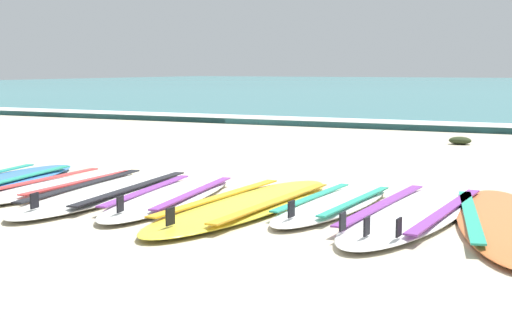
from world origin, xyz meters
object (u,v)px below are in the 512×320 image
at_px(surfboard_2, 108,191).
at_px(surfboard_4, 246,204).
at_px(surfboard_1, 62,185).
at_px(surfboard_3, 171,196).
at_px(surfboard_7, 506,221).
at_px(surfboard_6, 414,212).
at_px(surfboard_0, 1,181).
at_px(surfboard_5, 334,204).

xyz_separation_m(surfboard_2, surfboard_4, (1.30, -0.04, 0.00)).
xyz_separation_m(surfboard_1, surfboard_3, (1.14, -0.04, -0.00)).
distance_m(surfboard_4, surfboard_7, 1.83).
relative_size(surfboard_6, surfboard_7, 0.98).
bearing_deg(surfboard_0, surfboard_2, -0.02).
bearing_deg(surfboard_2, surfboard_6, 4.97).
relative_size(surfboard_0, surfboard_4, 0.90).
distance_m(surfboard_1, surfboard_6, 3.04).
bearing_deg(surfboard_1, surfboard_0, -174.31).
bearing_deg(surfboard_6, surfboard_3, -174.16).
height_order(surfboard_5, surfboard_7, same).
bearing_deg(surfboard_7, surfboard_2, -176.76).
bearing_deg(surfboard_4, surfboard_1, 176.76).
relative_size(surfboard_1, surfboard_5, 1.10).
bearing_deg(surfboard_0, surfboard_5, 4.91).
distance_m(surfboard_2, surfboard_5, 1.90).
bearing_deg(surfboard_6, surfboard_7, -3.71).
bearing_deg(surfboard_5, surfboard_3, -169.33).
xyz_separation_m(surfboard_1, surfboard_4, (1.85, -0.10, -0.00)).
relative_size(surfboard_2, surfboard_4, 1.02).
relative_size(surfboard_3, surfboard_6, 0.90).
relative_size(surfboard_4, surfboard_6, 1.01).
relative_size(surfboard_3, surfboard_5, 1.18).
distance_m(surfboard_2, surfboard_6, 2.51).
bearing_deg(surfboard_2, surfboard_1, 173.15).
xyz_separation_m(surfboard_0, surfboard_2, (1.20, -0.00, -0.00)).
bearing_deg(surfboard_7, surfboard_3, -176.52).
distance_m(surfboard_0, surfboard_7, 4.32).
bearing_deg(surfboard_7, surfboard_6, 176.29).
distance_m(surfboard_2, surfboard_7, 3.13).
relative_size(surfboard_5, surfboard_7, 0.74).
height_order(surfboard_2, surfboard_3, same).
bearing_deg(surfboard_0, surfboard_7, 2.34).
distance_m(surfboard_0, surfboard_6, 3.70).
relative_size(surfboard_3, surfboard_4, 0.89).
relative_size(surfboard_3, surfboard_7, 0.88).
xyz_separation_m(surfboard_5, surfboard_7, (1.24, -0.09, -0.00)).
relative_size(surfboard_1, surfboard_6, 0.83).
distance_m(surfboard_0, surfboard_4, 2.50).
bearing_deg(surfboard_4, surfboard_5, 27.72).
distance_m(surfboard_3, surfboard_5, 1.31).
xyz_separation_m(surfboard_0, surfboard_4, (2.50, -0.04, -0.00)).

